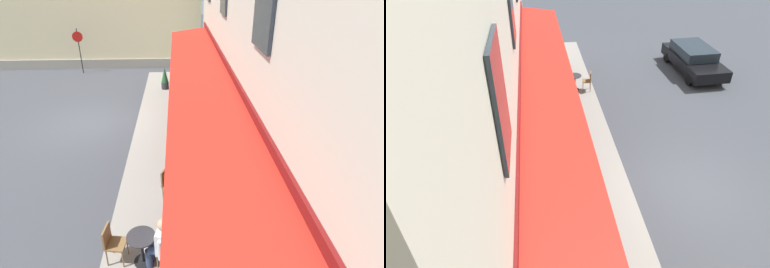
# 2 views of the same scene
# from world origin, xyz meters

# --- Properties ---
(ground_plane) EXTENTS (70.00, 70.00, 0.00)m
(ground_plane) POSITION_xyz_m (0.00, 0.00, 0.00)
(ground_plane) COLOR #42444C
(sidewalk_cafe_terrace) EXTENTS (20.50, 3.20, 0.01)m
(sidewalk_cafe_terrace) POSITION_xyz_m (-3.25, -3.40, 0.00)
(sidewalk_cafe_terrace) COLOR gray
(sidewalk_cafe_terrace) RESTS_ON ground_plane
(cafe_table_near_entrance) EXTENTS (0.60, 0.60, 0.75)m
(cafe_table_near_entrance) POSITION_xyz_m (-7.02, -2.71, 0.49)
(cafe_table_near_entrance) COLOR black
(cafe_table_near_entrance) RESTS_ON ground_plane
(cafe_chair_wicker_kerbside) EXTENTS (0.45, 0.45, 0.91)m
(cafe_chair_wicker_kerbside) POSITION_xyz_m (-6.93, -2.09, 0.55)
(cafe_chair_wicker_kerbside) COLOR olive
(cafe_chair_wicker_kerbside) RESTS_ON ground_plane
(cafe_chair_wicker_corner_right) EXTENTS (0.49, 0.49, 0.91)m
(cafe_chair_wicker_corner_right) POSITION_xyz_m (-7.18, -3.32, 0.55)
(cafe_chair_wicker_corner_right) COLOR olive
(cafe_chair_wicker_corner_right) RESTS_ON ground_plane
(cafe_table_mid_terrace) EXTENTS (0.60, 0.60, 0.75)m
(cafe_table_mid_terrace) POSITION_xyz_m (2.23, -3.91, 0.49)
(cafe_table_mid_terrace) COLOR black
(cafe_table_mid_terrace) RESTS_ON ground_plane
(cafe_chair_wicker_corner_left) EXTENTS (0.55, 0.55, 0.91)m
(cafe_chair_wicker_corner_left) POSITION_xyz_m (2.58, -3.38, 0.55)
(cafe_chair_wicker_corner_left) COLOR olive
(cafe_chair_wicker_corner_left) RESTS_ON ground_plane
(cafe_chair_wicker_facing_street) EXTENTS (0.56, 0.56, 0.91)m
(cafe_chair_wicker_facing_street) POSITION_xyz_m (1.75, -4.32, 0.55)
(cafe_chair_wicker_facing_street) COLOR olive
(cafe_chair_wicker_facing_street) RESTS_ON ground_plane
(cafe_table_streetside) EXTENTS (0.60, 0.60, 0.75)m
(cafe_table_streetside) POSITION_xyz_m (-5.18, -3.80, 0.49)
(cafe_table_streetside) COLOR black
(cafe_table_streetside) RESTS_ON ground_plane
(cafe_chair_wicker_under_awning) EXTENTS (0.52, 0.52, 0.91)m
(cafe_chair_wicker_under_awning) POSITION_xyz_m (-4.93, -3.22, 0.55)
(cafe_chair_wicker_under_awning) COLOR olive
(cafe_chair_wicker_under_awning) RESTS_ON ground_plane
(cafe_chair_wicker_near_door) EXTENTS (0.48, 0.48, 0.91)m
(cafe_chair_wicker_near_door) POSITION_xyz_m (-5.32, -4.42, 0.55)
(cafe_chair_wicker_near_door) COLOR olive
(cafe_chair_wicker_near_door) RESTS_ON ground_plane
(cafe_table_far_end) EXTENTS (0.60, 0.60, 0.75)m
(cafe_table_far_end) POSITION_xyz_m (-9.60, -3.38, 0.49)
(cafe_table_far_end) COLOR black
(cafe_table_far_end) RESTS_ON ground_plane
(cafe_chair_wicker_back_row) EXTENTS (0.55, 0.55, 0.91)m
(cafe_chair_wicker_back_row) POSITION_xyz_m (-9.06, -3.05, 0.55)
(cafe_chair_wicker_back_row) COLOR olive
(cafe_chair_wicker_back_row) RESTS_ON ground_plane
(cafe_chair_wicker_by_window) EXTENTS (0.56, 0.56, 0.91)m
(cafe_chair_wicker_by_window) POSITION_xyz_m (-10.01, -3.86, 0.55)
(cafe_chair_wicker_by_window) COLOR olive
(cafe_chair_wicker_by_window) RESTS_ON ground_plane
(seated_patron_in_white) EXTENTS (0.63, 0.59, 1.28)m
(seated_patron_in_white) POSITION_xyz_m (-7.13, -3.12, 0.69)
(seated_patron_in_white) COLOR navy
(seated_patron_in_white) RESTS_ON ground_plane
(seated_companion_in_red) EXTENTS (0.67, 0.66, 1.35)m
(seated_companion_in_red) POSITION_xyz_m (1.91, -4.18, 0.72)
(seated_companion_in_red) COLOR navy
(seated_companion_in_red) RESTS_ON ground_plane
(parked_car_black) EXTENTS (4.35, 1.92, 1.33)m
(parked_car_black) POSITION_xyz_m (-8.29, 3.64, 0.71)
(parked_car_black) COLOR black
(parked_car_black) RESTS_ON ground_plane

